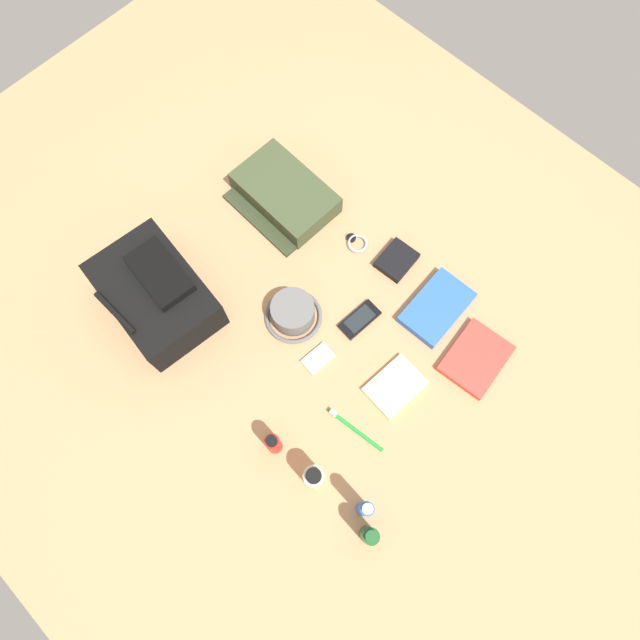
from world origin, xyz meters
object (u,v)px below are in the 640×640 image
at_px(sunscreen_spray, 274,444).
at_px(toiletry_pouch, 284,194).
at_px(toothbrush, 352,428).
at_px(notepad, 395,386).
at_px(bucket_hat, 293,313).
at_px(lotion_bottle, 314,477).
at_px(cell_phone, 359,320).
at_px(deodorant_spray, 365,509).
at_px(media_player, 318,358).
at_px(travel_guidebook, 437,308).
at_px(wristwatch, 357,243).
at_px(wallet, 397,260).
at_px(paperback_novel, 476,359).
at_px(backpack, 156,294).
at_px(shampoo_bottle, 369,535).

bearing_deg(sunscreen_spray, toiletry_pouch, -46.60).
relative_size(toothbrush, notepad, 1.17).
height_order(bucket_hat, lotion_bottle, lotion_bottle).
relative_size(toiletry_pouch, cell_phone, 2.45).
xyz_separation_m(deodorant_spray, media_player, (0.35, -0.20, -0.08)).
distance_m(travel_guidebook, cell_phone, 0.22).
distance_m(wristwatch, wallet, 0.13).
bearing_deg(deodorant_spray, paperback_novel, -85.31).
bearing_deg(wallet, media_player, 91.33).
bearing_deg(travel_guidebook, notepad, 104.68).
bearing_deg(sunscreen_spray, deodorant_spray, -170.51).
relative_size(wristwatch, notepad, 0.47).
bearing_deg(media_player, backpack, 23.60).
distance_m(bucket_hat, media_player, 0.14).
bearing_deg(sunscreen_spray, notepad, -109.56).
distance_m(deodorant_spray, media_player, 0.42).
relative_size(sunscreen_spray, notepad, 0.85).
bearing_deg(wallet, deodorant_spray, 119.58).
bearing_deg(paperback_novel, shampoo_bottle, 99.52).
xyz_separation_m(paperback_novel, wristwatch, (0.48, -0.03, -0.00)).
distance_m(shampoo_bottle, cell_phone, 0.57).
distance_m(travel_guidebook, media_player, 0.37).
xyz_separation_m(deodorant_spray, paperback_novel, (0.04, -0.50, -0.07)).
xyz_separation_m(toiletry_pouch, paperback_novel, (-0.74, -0.01, -0.02)).
bearing_deg(wristwatch, travel_guidebook, -179.12).
distance_m(paperback_novel, travel_guidebook, 0.18).
relative_size(shampoo_bottle, sunscreen_spray, 1.10).
bearing_deg(wallet, lotion_bottle, 107.93).
xyz_separation_m(shampoo_bottle, wallet, (0.44, -0.61, -0.06)).
distance_m(backpack, lotion_bottle, 0.65).
bearing_deg(shampoo_bottle, toiletry_pouch, -32.58).
distance_m(bucket_hat, cell_phone, 0.19).
height_order(deodorant_spray, wallet, deodorant_spray).
distance_m(sunscreen_spray, toothbrush, 0.21).
height_order(cell_phone, wristwatch, cell_phone).
height_order(bucket_hat, wallet, bucket_hat).
bearing_deg(bucket_hat, deodorant_spray, 153.60).
relative_size(travel_guidebook, media_player, 2.42).
height_order(deodorant_spray, lotion_bottle, deodorant_spray).
bearing_deg(toothbrush, lotion_bottle, 96.28).
bearing_deg(backpack, travel_guidebook, -137.38).
bearing_deg(sunscreen_spray, bucket_hat, -52.50).
height_order(bucket_hat, deodorant_spray, deodorant_spray).
relative_size(shampoo_bottle, wristwatch, 1.97).
bearing_deg(bucket_hat, backpack, 37.52).
height_order(bucket_hat, toothbrush, bucket_hat).
height_order(paperback_novel, wristwatch, paperback_novel).
xyz_separation_m(deodorant_spray, toothbrush, (0.16, -0.13, -0.08)).
distance_m(travel_guidebook, wallet, 0.18).
height_order(paperback_novel, notepad, paperback_novel).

